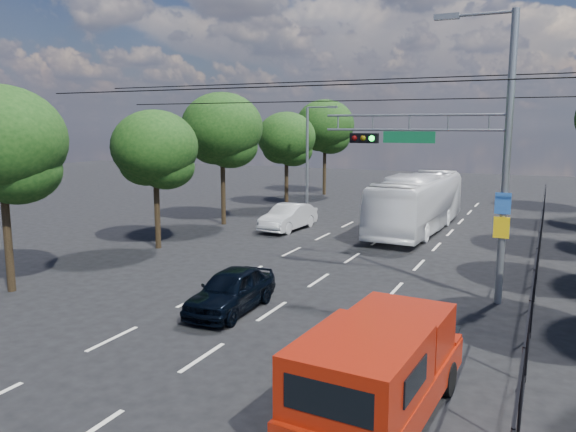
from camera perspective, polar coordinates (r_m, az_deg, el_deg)
The scene contains 15 objects.
ground at distance 15.08m, azimuth -8.69°, elevation -14.02°, with size 120.00×120.00×0.00m, color black.
lane_markings at distance 27.27m, azimuth 7.88°, elevation -3.35°, with size 6.12×38.00×0.01m.
signal_mast at distance 19.61m, azimuth 17.84°, elevation 6.82°, with size 6.43×0.39×9.50m.
streetlight_left at distance 36.37m, azimuth 2.21°, elevation 6.15°, with size 2.09×0.22×7.08m.
utility_wires at distance 21.77m, azimuth 4.15°, elevation 12.69°, with size 22.00×5.04×0.74m.
fence_right at distance 24.13m, azimuth 24.10°, elevation -3.26°, with size 0.06×34.03×2.00m.
tree_left_a at distance 21.94m, azimuth -27.10°, elevation 5.98°, with size 4.50×4.50×7.31m.
tree_left_b at distance 27.41m, azimuth -13.30°, elevation 6.22°, with size 4.08×4.08×6.63m.
tree_left_c at distance 33.47m, azimuth -6.66°, elevation 8.31°, with size 4.80×4.80×7.80m.
tree_left_d at distance 40.34m, azimuth -0.12°, elevation 7.58°, with size 4.20×4.20×6.83m.
tree_left_e at distance 47.75m, azimuth 3.80°, elevation 8.80°, with size 4.92×4.92×7.99m.
red_pickup at distance 11.74m, azimuth 9.32°, elevation -15.02°, with size 2.43×5.83×2.12m.
navy_hatchback at distance 18.24m, azimuth -5.80°, elevation -7.49°, with size 1.62×4.03×1.37m, color black.
white_bus at distance 32.24m, azimuth 13.01°, elevation 1.33°, with size 2.69×11.48×3.20m, color white.
white_van at distance 31.82m, azimuth 0.03°, elevation -0.11°, with size 1.55×4.43×1.46m, color silver.
Camera 1 is at (7.81, -11.45, 5.95)m, focal length 35.00 mm.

